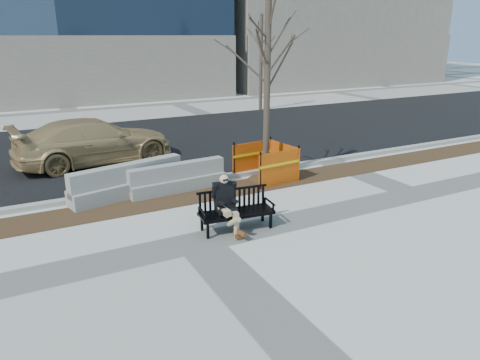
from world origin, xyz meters
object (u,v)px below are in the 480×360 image
object	(u,v)px
bench	(236,229)
tree_fence	(265,179)
sedan	(97,163)
seated_man	(226,230)
jersey_barrier_right	(178,191)
jersey_barrier_left	(129,196)

from	to	relation	value
bench	tree_fence	xyz separation A→B (m)	(2.37, 2.77, 0.00)
tree_fence	sedan	bearing A→B (deg)	134.79
seated_man	jersey_barrier_right	distance (m)	2.92
sedan	jersey_barrier_left	xyz separation A→B (m)	(0.14, -3.66, 0.00)
seated_man	jersey_barrier_right	xyz separation A→B (m)	(-0.03, 2.92, 0.00)
bench	jersey_barrier_left	distance (m)	3.55
seated_man	sedan	distance (m)	6.94
seated_man	sedan	bearing A→B (deg)	108.41
jersey_barrier_left	jersey_barrier_right	bearing A→B (deg)	-22.13
seated_man	tree_fence	bearing A→B (deg)	52.34
tree_fence	jersey_barrier_left	world-z (taller)	tree_fence
seated_man	jersey_barrier_left	world-z (taller)	seated_man
seated_man	bench	bearing A→B (deg)	-11.01
jersey_barrier_right	tree_fence	bearing A→B (deg)	-8.86
jersey_barrier_left	seated_man	bearing A→B (deg)	-80.17
tree_fence	jersey_barrier_right	bearing A→B (deg)	175.14
sedan	jersey_barrier_right	bearing A→B (deg)	-166.90
bench	jersey_barrier_left	size ratio (longest dim) A/B	0.54
sedan	bench	bearing A→B (deg)	-173.41
tree_fence	jersey_barrier_right	size ratio (longest dim) A/B	1.97
bench	jersey_barrier_right	xyz separation A→B (m)	(-0.26, 2.99, 0.00)
jersey_barrier_left	bench	bearing A→B (deg)	-77.29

